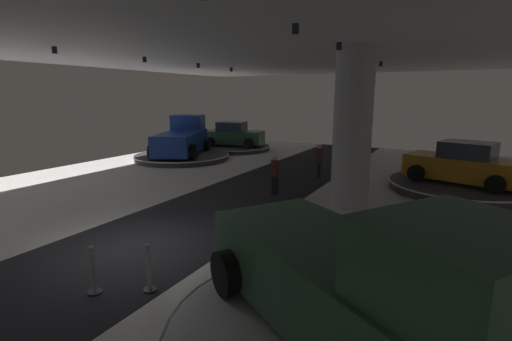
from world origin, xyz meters
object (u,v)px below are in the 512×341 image
Objects in this scene: pickup_truck_near_right at (361,285)px; visitor_walking_near at (275,172)px; column_right at (352,129)px; pickup_truck_far_left at (183,138)px; display_car_far_right at (463,164)px; display_platform_near_right at (342,337)px; display_platform_far_right at (459,186)px; display_platform_far_left at (182,156)px; display_car_deep_left at (233,135)px; visitor_walking_far at (319,159)px; display_platform_deep_left at (234,147)px.

pickup_truck_near_right reaches higher than visitor_walking_near.
column_right is 12.75m from pickup_truck_far_left.
display_car_far_right is 0.80× the size of display_platform_near_right.
display_platform_far_right is at bearing 32.46° from visitor_walking_near.
display_car_deep_left is (0.61, 5.02, 0.88)m from display_platform_far_left.
display_platform_near_right is 1.26× the size of display_car_deep_left.
visitor_walking_near is (-4.86, 7.67, 0.76)m from display_platform_near_right.
display_platform_far_left is 9.10m from visitor_walking_far.
display_car_deep_left is 10.21m from visitor_walking_far.
display_car_far_right reaches higher than visitor_walking_far.
display_car_far_right is (0.03, -0.01, 0.92)m from display_platform_far_right.
display_platform_near_right is 1.07× the size of display_platform_deep_left.
visitor_walking_near and visitor_walking_far have the same top height.
display_car_far_right is 7.72m from visitor_walking_near.
pickup_truck_near_right is at bearing -53.20° from display_car_deep_left.
display_car_deep_left is at bearing -167.61° from display_platform_deep_left.
display_platform_far_right is 3.51× the size of visitor_walking_near.
column_right reaches higher than visitor_walking_far.
display_car_far_right reaches higher than display_platform_deep_left.
display_car_far_right is 15.44m from display_car_deep_left.
column_right is at bearing -22.13° from display_platform_far_left.
visitor_walking_far is at bearing -177.36° from display_car_far_right.
display_car_deep_left is (0.74, 4.73, -0.20)m from pickup_truck_far_left.
column_right reaches higher than pickup_truck_near_right.
display_platform_near_right is (13.39, -12.24, -0.03)m from display_platform_far_left.
display_platform_deep_left is at bearing 126.43° from display_platform_near_right.
column_right is 5.02m from visitor_walking_far.
pickup_truck_near_right is at bearing -74.55° from column_right.
display_platform_far_right is 15.43m from display_car_deep_left.
display_car_far_right is at bearing 83.35° from pickup_truck_near_right.
column_right is 3.52m from visitor_walking_near.
visitor_walking_near is at bearing 123.17° from pickup_truck_near_right.
visitor_walking_near is (-5.13, 7.84, -0.30)m from pickup_truck_near_right.
pickup_truck_far_left reaches higher than display_car_far_right.
display_car_deep_left is at bearing 83.06° from display_platform_far_left.
display_platform_deep_left is (-13.01, 17.44, -1.03)m from pickup_truck_near_right.
visitor_walking_near is (7.89, -9.60, 0.74)m from display_platform_deep_left.
display_car_deep_left is at bearing 145.71° from visitor_walking_far.
pickup_truck_near_right is (13.78, -12.71, -0.06)m from pickup_truck_far_left.
display_platform_near_right is at bearing -98.04° from display_car_far_right.
column_right reaches higher than display_platform_far_right.
display_car_far_right is 0.86× the size of display_platform_deep_left.
display_car_far_right is 2.85× the size of visitor_walking_near.
display_platform_far_right is 0.92m from display_car_far_right.
visitor_walking_near is at bearing -147.54° from display_platform_far_right.
pickup_truck_far_left is 1.26× the size of display_car_far_right.
display_platform_deep_left is at bearing 145.59° from visitor_walking_far.
display_platform_far_right reaches higher than display_platform_deep_left.
display_platform_far_right is at bearing 82.11° from display_platform_near_right.
display_platform_near_right is (1.87, -7.55, -2.60)m from column_right.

